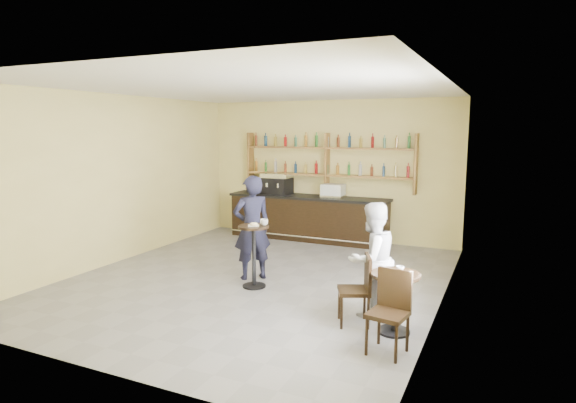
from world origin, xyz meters
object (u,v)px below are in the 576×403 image
at_px(cafe_table, 395,303).
at_px(chair_south, 388,313).
at_px(patron_second, 372,259).
at_px(pastry_case, 333,191).
at_px(espresso_machine, 277,184).
at_px(man_main, 252,228).
at_px(chair_west, 354,290).
at_px(bar_counter, 308,218).
at_px(pedestal_table, 254,256).

distance_m(cafe_table, chair_south, 0.61).
bearing_deg(patron_second, chair_south, 57.33).
distance_m(pastry_case, cafe_table, 5.02).
xyz_separation_m(espresso_machine, chair_south, (3.83, -4.96, -0.79)).
xyz_separation_m(man_main, patron_second, (2.28, -0.75, -0.10)).
xyz_separation_m(pastry_case, chair_west, (1.81, -4.31, -0.71)).
relative_size(espresso_machine, pastry_case, 1.36).
relative_size(espresso_machine, chair_south, 0.71).
xyz_separation_m(man_main, cafe_table, (2.71, -1.21, -0.50)).
bearing_deg(bar_counter, chair_south, -58.63).
relative_size(espresso_machine, cafe_table, 0.87).
relative_size(cafe_table, chair_west, 0.84).
height_order(cafe_table, patron_second, patron_second).
xyz_separation_m(chair_south, patron_second, (-0.47, 1.06, 0.31)).
distance_m(chair_west, patron_second, 0.54).
height_order(pastry_case, chair_west, pastry_case).
height_order(bar_counter, pedestal_table, bar_counter).
xyz_separation_m(pedestal_table, chair_west, (1.91, -0.78, -0.04)).
distance_m(pastry_case, pedestal_table, 3.59).
bearing_deg(pastry_case, cafe_table, -65.83).
bearing_deg(cafe_table, patron_second, 132.67).
bearing_deg(pedestal_table, cafe_table, -18.55).
xyz_separation_m(pedestal_table, man_main, (-0.24, 0.39, 0.38)).
bearing_deg(pedestal_table, man_main, 122.14).
distance_m(man_main, patron_second, 2.41).
xyz_separation_m(pastry_case, chair_south, (2.41, -4.96, -0.70)).
xyz_separation_m(man_main, chair_west, (2.16, -1.16, -0.43)).
bearing_deg(patron_second, pastry_case, -120.34).
bearing_deg(pastry_case, man_main, -100.56).
bearing_deg(patron_second, chair_west, 16.22).
relative_size(pedestal_table, chair_west, 1.10).
distance_m(pedestal_table, chair_west, 2.07).
bearing_deg(man_main, pedestal_table, 78.13).
bearing_deg(bar_counter, man_main, -85.18).
relative_size(pastry_case, pedestal_table, 0.49).
height_order(pedestal_table, patron_second, patron_second).
distance_m(pedestal_table, chair_south, 2.89).
bearing_deg(chair_south, pastry_case, 125.11).
height_order(pastry_case, cafe_table, pastry_case).
bearing_deg(cafe_table, chair_west, 174.81).
bearing_deg(pedestal_table, pastry_case, 88.36).
bearing_deg(pastry_case, espresso_machine, 175.71).
distance_m(bar_counter, espresso_machine, 1.10).
height_order(chair_south, patron_second, patron_second).
height_order(chair_west, patron_second, patron_second).
bearing_deg(cafe_table, espresso_machine, 130.90).
xyz_separation_m(bar_counter, patron_second, (2.55, -3.90, 0.28)).
relative_size(man_main, chair_south, 1.87).
relative_size(man_main, patron_second, 1.13).
relative_size(pedestal_table, patron_second, 0.65).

